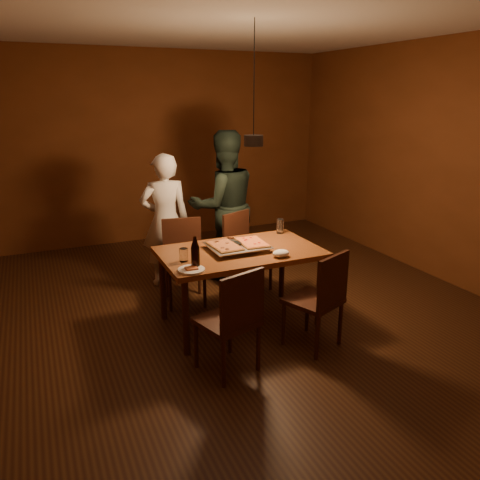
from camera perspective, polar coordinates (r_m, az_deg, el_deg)
name	(u,v)px	position (r m, az deg, el deg)	size (l,w,h in m)	color
room_shell	(253,178)	(4.49, 1.62, 7.57)	(6.00, 6.00, 6.00)	#39210F
dining_table	(240,257)	(4.46, 0.00, -2.13)	(1.50, 0.90, 0.75)	brown
chair_far_left	(183,253)	(5.05, -6.91, -1.55)	(0.49, 0.49, 0.49)	#38190F
chair_far_right	(243,244)	(5.30, 0.37, -0.52)	(0.55, 0.55, 0.49)	#38190F
chair_near_left	(234,313)	(3.68, -0.79, -8.86)	(0.52, 0.52, 0.49)	#38190F
chair_near_right	(322,292)	(4.10, 9.93, -6.26)	(0.55, 0.55, 0.49)	#38190F
pizza_tray	(238,247)	(4.44, -0.29, -0.89)	(0.55, 0.45, 0.05)	silver
pizza_meat	(225,246)	(4.38, -1.87, -0.70)	(0.23, 0.37, 0.02)	maroon
pizza_cheese	(252,242)	(4.48, 1.48, -0.26)	(0.23, 0.37, 0.02)	gold
spatula	(236,243)	(4.45, -0.47, -0.32)	(0.09, 0.24, 0.04)	silver
beer_bottle_a	(195,252)	(3.97, -5.46, -1.49)	(0.07, 0.07, 0.27)	black
beer_bottle_b	(195,252)	(3.97, -5.49, -1.48)	(0.07, 0.07, 0.27)	black
water_glass_left	(184,255)	(4.15, -6.89, -1.82)	(0.08, 0.08, 0.12)	silver
water_glass_right	(280,226)	(4.97, 4.92, 1.69)	(0.07, 0.07, 0.15)	silver
plate_slice	(191,270)	(3.94, -5.95, -3.60)	(0.23, 0.23, 0.03)	white
napkin	(281,253)	(4.26, 5.01, -1.63)	(0.16, 0.12, 0.07)	white
diner_white	(165,220)	(5.46, -9.09, 2.37)	(0.56, 0.37, 1.54)	silver
diner_dark	(224,206)	(5.59, -1.98, 4.16)	(0.86, 0.67, 1.78)	black
pendant_lamp	(254,139)	(4.45, 1.66, 12.15)	(0.18, 0.18, 1.10)	black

